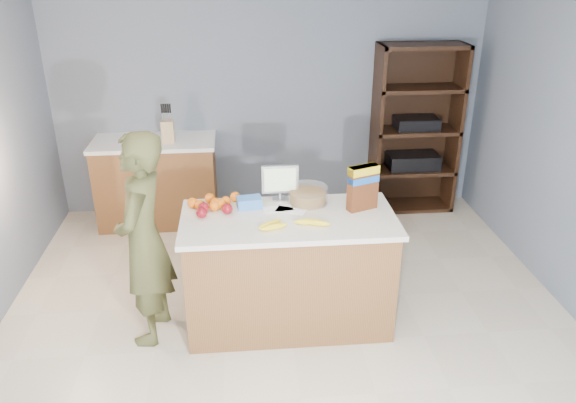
{
  "coord_description": "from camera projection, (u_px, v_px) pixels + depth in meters",
  "views": [
    {
      "loc": [
        -0.34,
        -3.33,
        2.67
      ],
      "look_at": [
        0.0,
        0.35,
        1.0
      ],
      "focal_mm": 35.0,
      "sensor_mm": 36.0,
      "label": 1
    }
  ],
  "objects": [
    {
      "name": "shelving_unit",
      "position": [
        414.0,
        132.0,
        6.06
      ],
      "size": [
        0.9,
        0.4,
        1.8
      ],
      "color": "black",
      "rests_on": "ground"
    },
    {
      "name": "apples",
      "position": [
        211.0,
        210.0,
        4.07
      ],
      "size": [
        0.26,
        0.17,
        0.08
      ],
      "color": "maroon",
      "rests_on": "counter_peninsula"
    },
    {
      "name": "floor",
      "position": [
        292.0,
        344.0,
        4.15
      ],
      "size": [
        4.5,
        5.0,
        0.02
      ],
      "primitive_type": "cube",
      "color": "beige",
      "rests_on": "ground"
    },
    {
      "name": "salad_bowl",
      "position": [
        308.0,
        196.0,
        4.26
      ],
      "size": [
        0.3,
        0.3,
        0.13
      ],
      "color": "#267219",
      "rests_on": "counter_peninsula"
    },
    {
      "name": "blue_carton",
      "position": [
        249.0,
        202.0,
        4.19
      ],
      "size": [
        0.19,
        0.14,
        0.08
      ],
      "primitive_type": "cube",
      "rotation": [
        0.0,
        0.0,
        0.13
      ],
      "color": "blue",
      "rests_on": "counter_peninsula"
    },
    {
      "name": "oranges",
      "position": [
        214.0,
        202.0,
        4.19
      ],
      "size": [
        0.4,
        0.23,
        0.08
      ],
      "color": "orange",
      "rests_on": "counter_peninsula"
    },
    {
      "name": "knife_block",
      "position": [
        168.0,
        131.0,
        5.57
      ],
      "size": [
        0.12,
        0.1,
        0.31
      ],
      "color": "tan",
      "rests_on": "back_cabinet"
    },
    {
      "name": "person",
      "position": [
        144.0,
        240.0,
        3.95
      ],
      "size": [
        0.46,
        0.63,
        1.59
      ],
      "primitive_type": "imported",
      "rotation": [
        0.0,
        0.0,
        -1.72
      ],
      "color": "#464724",
      "rests_on": "ground"
    },
    {
      "name": "back_cabinet",
      "position": [
        158.0,
        181.0,
        5.86
      ],
      "size": [
        1.24,
        0.62,
        0.9
      ],
      "color": "brown",
      "rests_on": "ground"
    },
    {
      "name": "tv",
      "position": [
        280.0,
        181.0,
        4.26
      ],
      "size": [
        0.28,
        0.12,
        0.28
      ],
      "color": "silver",
      "rests_on": "counter_peninsula"
    },
    {
      "name": "bananas",
      "position": [
        292.0,
        224.0,
        3.9
      ],
      "size": [
        0.52,
        0.17,
        0.04
      ],
      "color": "yellow",
      "rests_on": "counter_peninsula"
    },
    {
      "name": "counter_peninsula",
      "position": [
        289.0,
        274.0,
        4.25
      ],
      "size": [
        1.56,
        0.76,
        0.9
      ],
      "color": "brown",
      "rests_on": "ground"
    },
    {
      "name": "envelopes",
      "position": [
        284.0,
        210.0,
        4.16
      ],
      "size": [
        0.33,
        0.21,
        0.0
      ],
      "color": "white",
      "rests_on": "counter_peninsula"
    },
    {
      "name": "walls",
      "position": [
        293.0,
        129.0,
        3.47
      ],
      "size": [
        4.52,
        5.02,
        2.51
      ],
      "color": "slate",
      "rests_on": "ground"
    },
    {
      "name": "cereal_box",
      "position": [
        363.0,
        184.0,
        4.1
      ],
      "size": [
        0.24,
        0.16,
        0.34
      ],
      "color": "#592B14",
      "rests_on": "counter_peninsula"
    }
  ]
}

